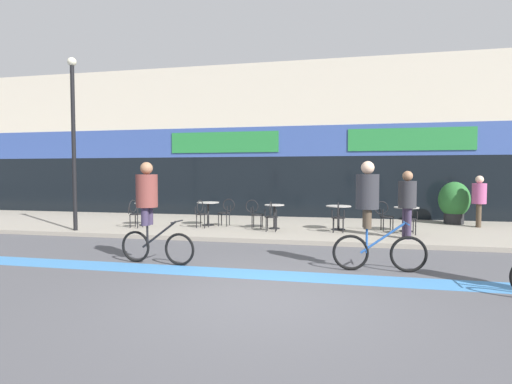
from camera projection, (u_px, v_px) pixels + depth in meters
ground_plane at (265, 298)px, 5.97m from camera, size 120.00×120.00×0.00m
sidewalk_slab at (306, 228)px, 13.05m from camera, size 40.00×5.50×0.12m
storefront_facade at (316, 144)px, 17.51m from camera, size 40.00×4.06×6.27m
bike_lane_stripe at (279, 275)px, 7.28m from camera, size 36.00×0.70×0.01m
bistro_table_0 at (145, 209)px, 13.29m from camera, size 0.65×0.65×0.76m
bistro_table_1 at (208, 209)px, 13.27m from camera, size 0.74×0.74×0.78m
bistro_table_2 at (274, 212)px, 12.49m from camera, size 0.62×0.62×0.76m
bistro_table_3 at (339, 212)px, 12.25m from camera, size 0.76×0.76×0.74m
bistro_table_4 at (406, 214)px, 11.89m from camera, size 0.71×0.71×0.73m
cafe_chair_0_near at (135, 212)px, 12.68m from camera, size 0.44×0.59×0.90m
cafe_chair_1_near at (201, 212)px, 12.67m from camera, size 0.45×0.60×0.90m
cafe_chair_1_side at (226, 210)px, 13.14m from camera, size 0.59×0.42×0.90m
cafe_chair_2_near at (271, 214)px, 11.87m from camera, size 0.42×0.58×0.90m
cafe_chair_2_side at (255, 212)px, 12.61m from camera, size 0.58×0.42×0.90m
cafe_chair_3_near at (338, 215)px, 11.64m from camera, size 0.42×0.58×0.90m
cafe_chair_4_near at (410, 217)px, 11.28m from camera, size 0.42×0.59×0.90m
cafe_chair_4_side at (385, 214)px, 12.01m from camera, size 0.60×0.45×0.90m
planter_pot at (454, 202)px, 13.69m from camera, size 1.02×1.02×1.45m
lamp_post at (73, 131)px, 12.02m from camera, size 0.26×0.26×5.20m
cyclist_0 at (371, 208)px, 7.57m from camera, size 1.76×0.51×2.10m
cyclist_1 at (149, 204)px, 8.22m from camera, size 1.68×0.54×2.10m
pedestrian_near_end at (479, 197)px, 12.84m from camera, size 0.52×0.52×1.66m
pedestrian_far_end at (407, 198)px, 10.60m from camera, size 0.58×0.58×1.81m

